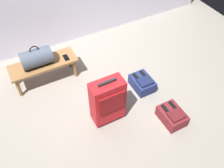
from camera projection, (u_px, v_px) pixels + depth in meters
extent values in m
plane|color=gray|center=(100.00, 100.00, 3.63)|extent=(6.60, 6.60, 0.00)
cube|color=olive|center=(43.00, 64.00, 3.66)|extent=(1.00, 0.36, 0.04)
cylinder|color=olive|center=(19.00, 88.00, 3.57)|extent=(0.05, 0.05, 0.33)
cylinder|color=olive|center=(75.00, 69.00, 3.85)|extent=(0.05, 0.05, 0.33)
cylinder|color=olive|center=(15.00, 77.00, 3.73)|extent=(0.05, 0.05, 0.33)
cylinder|color=olive|center=(69.00, 59.00, 4.01)|extent=(0.05, 0.05, 0.33)
cylinder|color=#475160|center=(36.00, 58.00, 3.53)|extent=(0.44, 0.26, 0.26)
torus|color=black|center=(34.00, 50.00, 3.43)|extent=(0.14, 0.02, 0.14)
cube|color=black|center=(66.00, 58.00, 3.72)|extent=(0.07, 0.14, 0.01)
cube|color=black|center=(66.00, 57.00, 3.72)|extent=(0.06, 0.13, 0.00)
cube|color=red|center=(108.00, 101.00, 3.14)|extent=(0.43, 0.22, 0.65)
cube|color=maroon|center=(112.00, 103.00, 3.01)|extent=(0.34, 0.02, 0.29)
cube|color=#262628|center=(107.00, 82.00, 2.89)|extent=(0.24, 0.03, 0.04)
cylinder|color=black|center=(96.00, 117.00, 3.40)|extent=(0.02, 0.05, 0.05)
cylinder|color=black|center=(115.00, 109.00, 3.49)|extent=(0.02, 0.05, 0.05)
cube|color=maroon|center=(172.00, 116.00, 3.33)|extent=(0.28, 0.38, 0.17)
cube|color=#55181C|center=(176.00, 115.00, 3.22)|extent=(0.21, 0.17, 0.04)
cube|color=black|center=(166.00, 110.00, 3.28)|extent=(0.04, 0.19, 0.02)
cube|color=black|center=(174.00, 106.00, 3.32)|extent=(0.04, 0.19, 0.02)
cube|color=navy|center=(142.00, 83.00, 3.74)|extent=(0.28, 0.38, 0.17)
cube|color=#182045|center=(145.00, 81.00, 3.63)|extent=(0.21, 0.17, 0.04)
cube|color=black|center=(137.00, 78.00, 3.69)|extent=(0.04, 0.19, 0.02)
cube|color=black|center=(144.00, 75.00, 3.73)|extent=(0.04, 0.19, 0.02)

